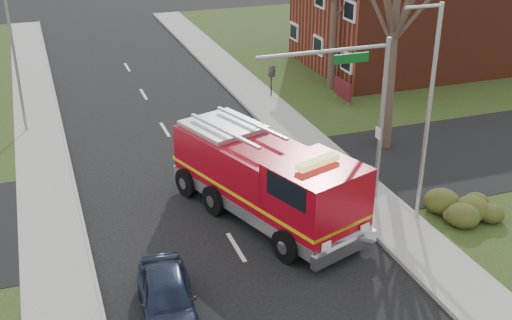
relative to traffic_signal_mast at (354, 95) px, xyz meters
name	(u,v)px	position (x,y,z in m)	size (l,w,h in m)	color
ground	(236,247)	(-5.21, -1.50, -4.71)	(120.00, 120.00, 0.00)	black
sidewalk_right	(387,217)	(0.99, -1.50, -4.63)	(2.40, 80.00, 0.15)	gray
sidewalk_left	(58,280)	(-11.41, -1.50, -4.63)	(2.40, 80.00, 0.15)	gray
brick_building	(422,11)	(13.79, 16.50, -1.05)	(15.40, 10.40, 7.25)	maroon
health_center_sign	(343,89)	(5.29, 11.00, -3.83)	(0.12, 2.00, 1.40)	#52131A
hedge_corner	(465,205)	(3.79, -2.50, -4.13)	(2.80, 2.00, 0.90)	#2D3413
traffic_signal_mast	(354,95)	(0.00, 0.00, 0.00)	(5.29, 0.18, 6.80)	gray
streetlight_pole	(428,110)	(1.93, -2.00, -0.16)	(1.48, 0.16, 8.40)	#B7BABF
utility_pole_far	(16,67)	(-12.01, 12.50, -1.21)	(0.14, 0.14, 7.00)	gray
fire_engine	(267,181)	(-3.39, 0.21, -3.15)	(5.58, 9.05, 3.45)	maroon
parked_car_maroon	(167,297)	(-8.37, -4.50, -4.00)	(1.66, 4.12, 1.41)	#192137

